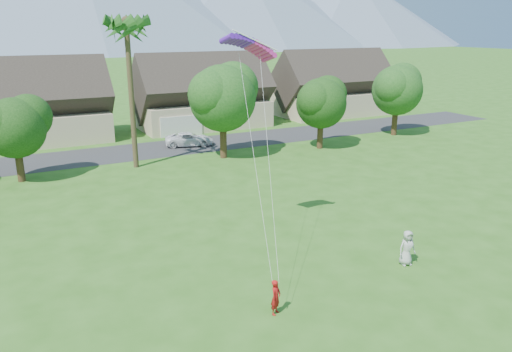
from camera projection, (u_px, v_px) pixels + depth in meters
ground at (373, 333)px, 19.59m from camera, size 500.00×500.00×0.00m
street at (142, 151)px, 48.49m from camera, size 90.00×7.00×0.01m
kite_flyer at (276, 297)px, 20.71m from camera, size 0.67×0.62×1.54m
watcher at (407, 248)px, 25.01m from camera, size 0.98×0.73×1.83m
parked_car at (189, 139)px, 50.46m from camera, size 5.29×3.51×1.35m
houses_row at (123, 103)px, 55.37m from camera, size 72.75×8.19×8.86m
tree_row at (144, 111)px, 41.42m from camera, size 62.27×6.67×8.45m
fan_palm at (126, 24)px, 39.56m from camera, size 3.00×3.00×13.80m
parafoil_kite at (249, 44)px, 25.32m from camera, size 2.95×1.09×0.50m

